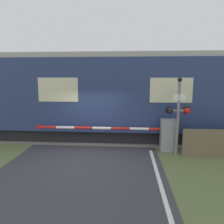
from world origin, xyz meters
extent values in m
plane|color=#5B6B3D|center=(0.00, 0.00, 0.00)|extent=(80.00, 80.00, 0.00)
cube|color=slate|center=(0.00, 3.01, 0.01)|extent=(36.00, 3.20, 0.03)
cube|color=#595451|center=(0.00, 2.29, 0.08)|extent=(36.00, 0.08, 0.10)
cube|color=#595451|center=(0.00, 3.73, 0.08)|extent=(36.00, 0.08, 0.10)
cube|color=black|center=(3.36, 3.01, 0.30)|extent=(16.47, 2.37, 0.60)
cube|color=navy|center=(3.36, 3.01, 2.26)|extent=(17.90, 2.79, 3.31)
cube|color=#ADA89E|center=(3.36, 3.01, 4.03)|extent=(17.55, 2.56, 0.24)
cube|color=beige|center=(3.36, 1.61, 2.50)|extent=(1.79, 0.02, 1.06)
cube|color=beige|center=(-1.57, 1.61, 2.50)|extent=(1.79, 0.02, 1.06)
cube|color=gray|center=(3.20, 1.09, 0.67)|extent=(0.60, 0.44, 1.35)
cylinder|color=gray|center=(3.20, 1.09, 0.92)|extent=(0.16, 0.16, 0.18)
cylinder|color=red|center=(2.80, 1.09, 0.92)|extent=(0.79, 0.11, 0.11)
cylinder|color=white|center=(2.01, 1.09, 0.92)|extent=(0.79, 0.11, 0.11)
cylinder|color=red|center=(1.23, 1.09, 0.92)|extent=(0.79, 0.11, 0.11)
cylinder|color=white|center=(0.44, 1.09, 0.92)|extent=(0.79, 0.11, 0.11)
cylinder|color=red|center=(-0.35, 1.09, 0.92)|extent=(0.79, 0.11, 0.11)
cylinder|color=white|center=(-1.14, 1.09, 0.92)|extent=(0.79, 0.11, 0.11)
cylinder|color=red|center=(-1.93, 1.09, 0.92)|extent=(0.79, 0.11, 0.11)
cylinder|color=red|center=(-2.32, 1.09, 0.92)|extent=(0.20, 0.02, 0.20)
cylinder|color=gray|center=(3.49, 0.72, 1.43)|extent=(0.11, 0.11, 2.86)
cube|color=gray|center=(3.49, 0.72, 1.77)|extent=(0.77, 0.07, 0.07)
sphere|color=black|center=(3.17, 0.67, 1.77)|extent=(0.24, 0.24, 0.24)
sphere|color=red|center=(3.82, 0.67, 1.77)|extent=(0.24, 0.24, 0.24)
cylinder|color=black|center=(3.17, 0.78, 1.77)|extent=(0.30, 0.06, 0.30)
cylinder|color=black|center=(3.82, 0.78, 1.77)|extent=(0.30, 0.06, 0.30)
cube|color=white|center=(3.49, 0.68, 2.29)|extent=(0.49, 0.02, 0.25)
sphere|color=black|center=(3.49, 0.72, 2.96)|extent=(0.18, 0.18, 0.18)
camera|label=1|loc=(1.55, -7.85, 3.09)|focal=35.00mm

